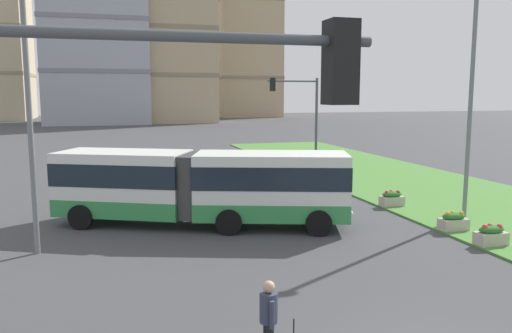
% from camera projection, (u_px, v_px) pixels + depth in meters
% --- Properties ---
extents(articulated_bus, '(11.82, 6.72, 3.00)m').
position_uv_depth(articulated_bus, '(201.00, 185.00, 20.76)').
color(articulated_bus, silver).
rests_on(articulated_bus, ground).
extents(car_silver_hatch, '(4.44, 2.11, 1.58)m').
position_uv_depth(car_silver_hatch, '(111.00, 169.00, 31.37)').
color(car_silver_hatch, '#B7BABF').
rests_on(car_silver_hatch, ground).
extents(pedestrian_crossing, '(0.36, 0.58, 1.74)m').
position_uv_depth(pedestrian_crossing, '(269.00, 317.00, 10.03)').
color(pedestrian_crossing, black).
rests_on(pedestrian_crossing, ground).
extents(flower_planter_2, '(1.10, 0.56, 0.74)m').
position_uv_depth(flower_planter_2, '(491.00, 235.00, 18.01)').
color(flower_planter_2, '#B7AD9E').
rests_on(flower_planter_2, grass_median).
extents(flower_planter_3, '(1.10, 0.56, 0.74)m').
position_uv_depth(flower_planter_3, '(454.00, 221.00, 19.96)').
color(flower_planter_3, '#B7AD9E').
rests_on(flower_planter_3, grass_median).
extents(flower_planter_4, '(1.10, 0.56, 0.74)m').
position_uv_depth(flower_planter_4, '(392.00, 198.00, 24.30)').
color(flower_planter_4, '#B7AD9E').
rests_on(flower_planter_4, grass_median).
extents(traffic_light_near_left, '(4.01, 0.28, 6.02)m').
position_uv_depth(traffic_light_near_left, '(92.00, 230.00, 4.47)').
color(traffic_light_near_left, '#474C51').
rests_on(traffic_light_near_left, ground).
extents(traffic_light_far_right, '(3.23, 0.28, 6.28)m').
position_uv_depth(traffic_light_far_right, '(302.00, 111.00, 31.40)').
color(traffic_light_far_right, '#474C51').
rests_on(traffic_light_far_right, ground).
extents(streetlight_left, '(0.70, 0.28, 10.16)m').
position_uv_depth(streetlight_left, '(28.00, 87.00, 16.54)').
color(streetlight_left, slate).
rests_on(streetlight_left, ground).
extents(streetlight_median, '(0.70, 0.28, 9.72)m').
position_uv_depth(streetlight_median, '(471.00, 94.00, 21.51)').
color(streetlight_median, slate).
rests_on(streetlight_median, ground).
extents(apartment_tower_westcentre, '(17.98, 16.98, 35.20)m').
position_uv_depth(apartment_tower_westcentre, '(95.00, 25.00, 92.03)').
color(apartment_tower_westcentre, '#9EA3AD').
rests_on(apartment_tower_westcentre, ground).
extents(apartment_tower_centre, '(14.24, 18.70, 41.76)m').
position_uv_depth(apartment_tower_centre, '(172.00, 11.00, 97.78)').
color(apartment_tower_centre, tan).
rests_on(apartment_tower_centre, ground).
extents(apartment_tower_eastcentre, '(14.38, 16.54, 51.97)m').
position_uv_depth(apartment_tower_eastcentre, '(245.00, 5.00, 120.44)').
color(apartment_tower_eastcentre, tan).
rests_on(apartment_tower_eastcentre, ground).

